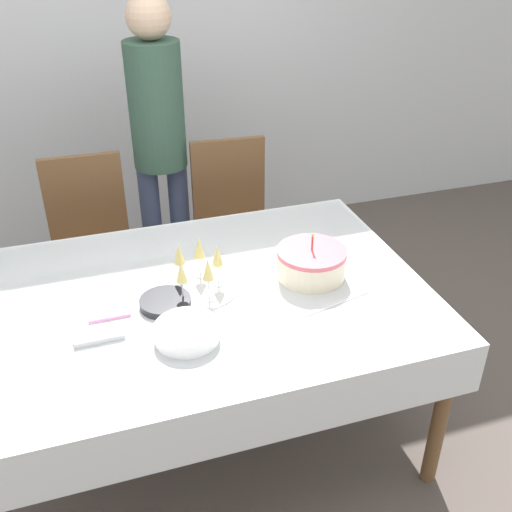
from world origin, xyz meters
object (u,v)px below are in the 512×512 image
at_px(birthday_cake, 311,263).
at_px(plate_stack_main, 187,332).
at_px(plate_stack_dessert, 165,302).
at_px(person_standing, 158,129).
at_px(dining_chair_far_right, 233,222).
at_px(dining_chair_far_left, 92,243).
at_px(champagne_tray, 198,271).

bearing_deg(birthday_cake, plate_stack_main, -156.65).
relative_size(plate_stack_dessert, person_standing, 0.11).
distance_m(dining_chair_far_right, plate_stack_main, 1.30).
height_order(dining_chair_far_left, plate_stack_dessert, dining_chair_far_left).
distance_m(birthday_cake, champagne_tray, 0.45).
distance_m(champagne_tray, plate_stack_main, 0.31).
bearing_deg(dining_chair_far_right, champagne_tray, -113.69).
bearing_deg(person_standing, champagne_tray, -93.00).
xyz_separation_m(birthday_cake, champagne_tray, (-0.45, 0.04, 0.02)).
relative_size(champagne_tray, person_standing, 0.18).
relative_size(dining_chair_far_right, birthday_cake, 3.43).
height_order(dining_chair_far_right, person_standing, person_standing).
relative_size(dining_chair_far_right, champagne_tray, 3.14).
height_order(dining_chair_far_left, plate_stack_main, dining_chair_far_left).
relative_size(dining_chair_far_left, champagne_tray, 3.14).
distance_m(dining_chair_far_left, person_standing, 0.68).
bearing_deg(plate_stack_dessert, dining_chair_far_right, 60.85).
bearing_deg(birthday_cake, person_standing, 108.71).
height_order(dining_chair_far_left, birthday_cake, dining_chair_far_left).
bearing_deg(plate_stack_dessert, person_standing, 80.26).
bearing_deg(dining_chair_far_left, plate_stack_main, -77.81).
relative_size(dining_chair_far_right, plate_stack_dessert, 4.96).
xyz_separation_m(dining_chair_far_right, plate_stack_dessert, (-0.53, -0.96, 0.23)).
bearing_deg(birthday_cake, plate_stack_dessert, -177.87).
xyz_separation_m(dining_chair_far_left, dining_chair_far_right, (0.75, -0.00, 0.00)).
relative_size(dining_chair_far_right, person_standing, 0.57).
height_order(dining_chair_far_left, champagne_tray, dining_chair_far_left).
xyz_separation_m(champagne_tray, plate_stack_dessert, (-0.14, -0.07, -0.07)).
bearing_deg(dining_chair_far_left, plate_stack_dessert, -77.17).
height_order(dining_chair_far_left, person_standing, person_standing).
xyz_separation_m(dining_chair_far_right, person_standing, (-0.33, 0.21, 0.49)).
height_order(champagne_tray, plate_stack_main, champagne_tray).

